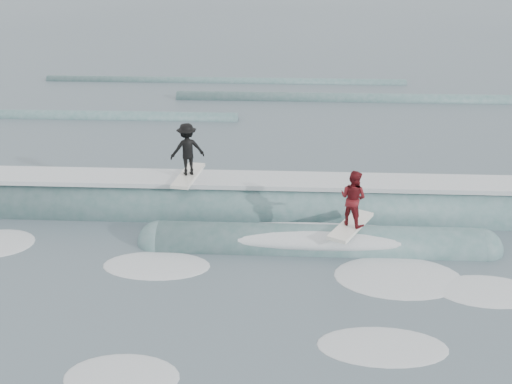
{
  "coord_description": "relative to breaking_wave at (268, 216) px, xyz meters",
  "views": [
    {
      "loc": [
        0.79,
        -12.44,
        7.86
      ],
      "look_at": [
        0.0,
        2.92,
        1.1
      ],
      "focal_mm": 40.0,
      "sensor_mm": 36.0,
      "label": 1
    }
  ],
  "objects": [
    {
      "name": "breaking_wave",
      "position": [
        0.0,
        0.0,
        0.0
      ],
      "size": [
        21.57,
        3.84,
        2.12
      ],
      "color": "#3C6665",
      "rests_on": "ground"
    },
    {
      "name": "ground",
      "position": [
        -0.36,
        -3.48,
        -0.04
      ],
      "size": [
        160.0,
        160.0,
        0.0
      ],
      "primitive_type": "plane",
      "color": "#394B54",
      "rests_on": "ground"
    },
    {
      "name": "surfer_black",
      "position": [
        -2.52,
        0.44,
        1.92
      ],
      "size": [
        1.2,
        2.05,
        1.73
      ],
      "color": "silver",
      "rests_on": "ground"
    },
    {
      "name": "far_swells",
      "position": [
        -2.62,
        14.17,
        -0.04
      ],
      "size": [
        40.34,
        8.65,
        0.8
      ],
      "color": "#3C6665",
      "rests_on": "ground"
    },
    {
      "name": "surfer_red",
      "position": [
        2.34,
        -1.76,
        1.35
      ],
      "size": [
        1.45,
        2.02,
        1.68
      ],
      "color": "white",
      "rests_on": "ground"
    },
    {
      "name": "whitewater",
      "position": [
        0.57,
        -3.93,
        -0.04
      ],
      "size": [
        15.27,
        6.56,
        0.1
      ],
      "color": "silver",
      "rests_on": "ground"
    }
  ]
}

